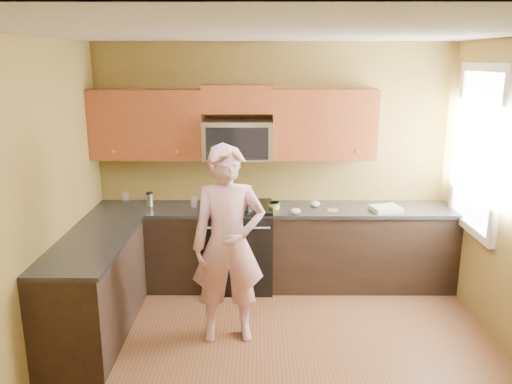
{
  "coord_description": "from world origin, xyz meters",
  "views": [
    {
      "loc": [
        -0.18,
        -3.78,
        2.52
      ],
      "look_at": [
        -0.2,
        1.3,
        1.2
      ],
      "focal_mm": 36.16,
      "sensor_mm": 36.0,
      "label": 1
    }
  ],
  "objects_px": {
    "frying_pan": "(242,208)",
    "butter_tub": "(274,209)",
    "woman": "(229,245)",
    "stove": "(238,246)",
    "travel_mug": "(150,206)",
    "microwave": "(238,159)"
  },
  "relations": [
    {
      "from": "frying_pan",
      "to": "butter_tub",
      "type": "height_order",
      "value": "frying_pan"
    },
    {
      "from": "woman",
      "to": "stove",
      "type": "bearing_deg",
      "value": 81.3
    },
    {
      "from": "woman",
      "to": "travel_mug",
      "type": "xyz_separation_m",
      "value": [
        -0.94,
        1.18,
        0.01
      ]
    },
    {
      "from": "microwave",
      "to": "butter_tub",
      "type": "distance_m",
      "value": 0.68
    },
    {
      "from": "frying_pan",
      "to": "butter_tub",
      "type": "xyz_separation_m",
      "value": [
        0.35,
        0.06,
        -0.03
      ]
    },
    {
      "from": "microwave",
      "to": "frying_pan",
      "type": "xyz_separation_m",
      "value": [
        0.05,
        -0.21,
        -0.5
      ]
    },
    {
      "from": "woman",
      "to": "butter_tub",
      "type": "relative_size",
      "value": 14.29
    },
    {
      "from": "butter_tub",
      "to": "travel_mug",
      "type": "relative_size",
      "value": 0.79
    },
    {
      "from": "woman",
      "to": "butter_tub",
      "type": "bearing_deg",
      "value": 61.57
    },
    {
      "from": "butter_tub",
      "to": "travel_mug",
      "type": "distance_m",
      "value": 1.39
    },
    {
      "from": "woman",
      "to": "travel_mug",
      "type": "relative_size",
      "value": 11.29
    },
    {
      "from": "frying_pan",
      "to": "butter_tub",
      "type": "distance_m",
      "value": 0.36
    },
    {
      "from": "stove",
      "to": "frying_pan",
      "type": "distance_m",
      "value": 0.49
    },
    {
      "from": "stove",
      "to": "travel_mug",
      "type": "height_order",
      "value": "travel_mug"
    },
    {
      "from": "travel_mug",
      "to": "butter_tub",
      "type": "bearing_deg",
      "value": -3.79
    },
    {
      "from": "butter_tub",
      "to": "travel_mug",
      "type": "height_order",
      "value": "travel_mug"
    },
    {
      "from": "stove",
      "to": "microwave",
      "type": "relative_size",
      "value": 1.25
    },
    {
      "from": "microwave",
      "to": "butter_tub",
      "type": "height_order",
      "value": "microwave"
    },
    {
      "from": "woman",
      "to": "frying_pan",
      "type": "bearing_deg",
      "value": 78.59
    },
    {
      "from": "microwave",
      "to": "travel_mug",
      "type": "height_order",
      "value": "microwave"
    },
    {
      "from": "woman",
      "to": "frying_pan",
      "type": "xyz_separation_m",
      "value": [
        0.09,
        1.03,
        0.04
      ]
    },
    {
      "from": "microwave",
      "to": "stove",
      "type": "bearing_deg",
      "value": -90.0
    }
  ]
}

